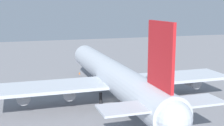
{
  "coord_description": "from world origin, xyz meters",
  "views": [
    {
      "loc": [
        -68.43,
        21.67,
        23.03
      ],
      "look_at": [
        0.0,
        0.0,
        9.27
      ],
      "focal_mm": 48.52,
      "sensor_mm": 36.0,
      "label": 1
    }
  ],
  "objects": [
    {
      "name": "ground_plane",
      "position": [
        0.0,
        0.0,
        0.0
      ],
      "size": [
        268.18,
        268.18,
        0.0
      ],
      "primitive_type": "plane",
      "color": "gray"
    },
    {
      "name": "cargo_airplane",
      "position": [
        -0.17,
        0.0,
        6.26
      ],
      "size": [
        67.05,
        56.79,
        20.6
      ],
      "color": "silver",
      "rests_on": "ground_plane"
    },
    {
      "name": "safety_cone_nose",
      "position": [
        30.17,
        2.03,
        0.36
      ],
      "size": [
        0.51,
        0.51,
        0.72
      ],
      "primitive_type": "cone",
      "color": "orange",
      "rests_on": "ground_plane"
    }
  ]
}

